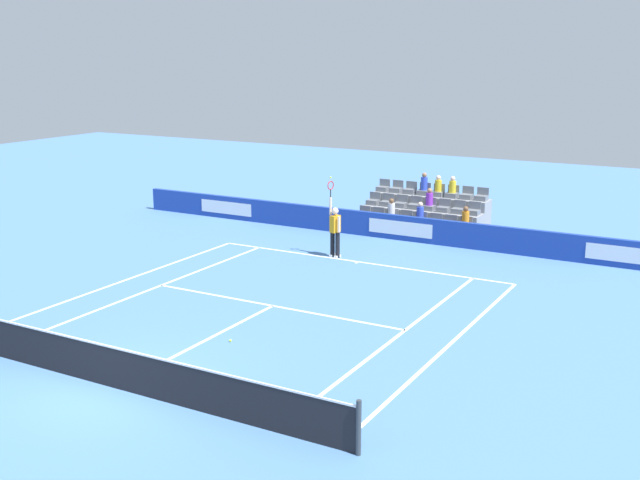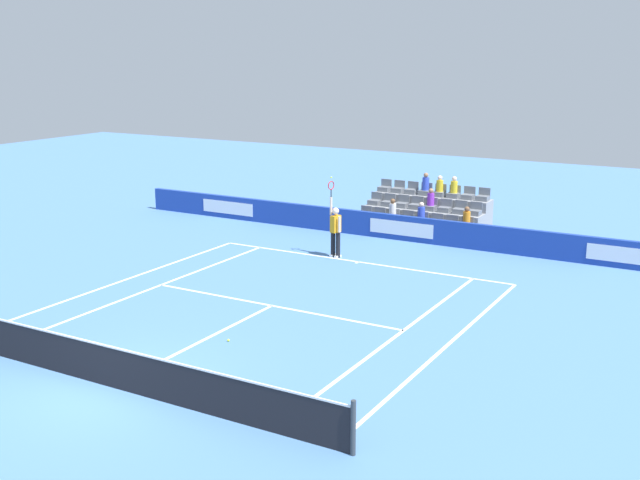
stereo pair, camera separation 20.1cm
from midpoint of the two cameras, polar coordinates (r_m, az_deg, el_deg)
The scene contains 14 objects.
ground_plane at distance 17.87m, azimuth -14.69°, elevation -10.32°, with size 80.00×80.00×0.00m, color #4C7AB2.
line_baseline at distance 27.08m, azimuth 3.04°, elevation -1.60°, with size 10.97×0.10×0.01m, color white.
line_service at distance 22.52m, azimuth -3.29°, elevation -4.80°, with size 8.23×0.10×0.01m, color white.
line_centre_service at distance 20.07m, azimuth -8.29°, elevation -7.27°, with size 0.10×6.40×0.01m, color white.
line_singles_sideline_left at distance 24.58m, azimuth -11.96°, elevation -3.49°, with size 0.10×11.89×0.01m, color white.
line_singles_sideline_right at distance 20.29m, azimuth 5.88°, elevation -6.96°, with size 0.10×11.89×0.01m, color white.
line_doubles_sideline_left at distance 25.48m, azimuth -14.28°, elevation -3.00°, with size 0.10×11.89×0.01m, color white.
line_doubles_sideline_right at distance 19.82m, azimuth 9.53°, elevation -7.59°, with size 0.10×11.89×0.01m, color white.
line_centre_mark at distance 27.00m, azimuth 2.94°, elevation -1.65°, with size 0.10×0.20×0.01m, color white.
sponsor_barrier at distance 30.22m, azimuth 6.20°, elevation 0.89°, with size 24.60×0.22×0.97m.
tennis_net at distance 17.67m, azimuth -14.79°, elevation -8.86°, with size 11.97×0.10×1.07m.
tennis_player at distance 27.48m, azimuth 1.34°, elevation 0.76°, with size 0.51×0.41×2.85m.
stadium_stand at distance 32.29m, azimuth 7.87°, elevation 1.79°, with size 4.96×2.85×2.20m.
loose_tennis_ball at distance 19.92m, azimuth -6.40°, elevation -7.28°, with size 0.07×0.07×0.07m, color #D1E533.
Camera 2 is at (-11.77, 11.43, 7.13)m, focal length 43.90 mm.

